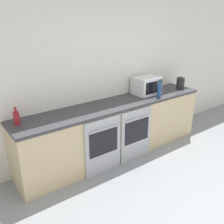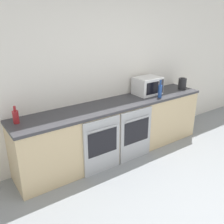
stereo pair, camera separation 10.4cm
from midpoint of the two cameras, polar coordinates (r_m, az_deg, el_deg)
The scene contains 8 objects.
wall_back at distance 4.02m, azimuth -2.67°, elevation 8.86°, with size 10.00×0.06×2.60m.
counter_back at distance 4.04m, azimuth 0.15°, elevation -3.87°, with size 3.27×0.62×0.89m.
oven_left at distance 3.58m, azimuth -2.86°, elevation -7.75°, with size 0.60×0.06×0.84m.
oven_right at distance 3.92m, azimuth 4.76°, elevation -5.10°, with size 0.60×0.06×0.84m.
microwave at distance 4.34m, azimuth 7.18°, elevation 6.05°, with size 0.44×0.34×0.29m.
bottle_red at distance 3.32m, azimuth -21.84°, elevation -1.20°, with size 0.08×0.08×0.23m.
bottle_blue at distance 4.19m, azimuth 10.04°, elevation 4.87°, with size 0.06×0.06×0.29m.
kettle at distance 4.80m, azimuth 14.76°, elevation 6.42°, with size 0.15×0.15×0.21m.
Camera 1 is at (-2.24, -0.85, 2.16)m, focal length 40.00 mm.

